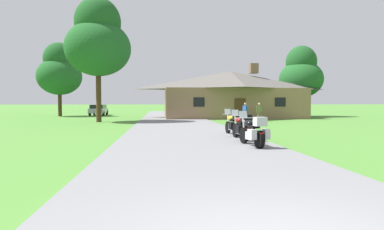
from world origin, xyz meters
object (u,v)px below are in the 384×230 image
bystander_olive_shirt_beside_signpost (259,111)px  tree_left_far (59,71)px  motorcycle_yellow_farthest_in_row (234,124)px  parked_silver_suv_far_left (99,109)px  bystander_blue_shirt_near_lodge (245,111)px  motorcycle_black_nearest_to_camera (254,132)px  tree_left_near (98,41)px  tree_right_of_lodge (301,74)px  motorcycle_red_second_in_row (242,127)px

bystander_olive_shirt_beside_signpost → tree_left_far: tree_left_far is taller
motorcycle_yellow_farthest_in_row → parked_silver_suv_far_left: bearing=106.8°
bystander_blue_shirt_near_lodge → motorcycle_yellow_farthest_in_row: bearing=-58.7°
motorcycle_black_nearest_to_camera → tree_left_near: tree_left_near is taller
tree_left_near → tree_right_of_lodge: bearing=21.9°
motorcycle_black_nearest_to_camera → bystander_olive_shirt_beside_signpost: bystander_olive_shirt_beside_signpost is taller
bystander_olive_shirt_beside_signpost → tree_left_far: 25.07m
motorcycle_yellow_farthest_in_row → bystander_olive_shirt_beside_signpost: bearing=61.2°
bystander_olive_shirt_beside_signpost → tree_left_near: 15.26m
motorcycle_yellow_farthest_in_row → tree_left_far: size_ratio=0.23×
tree_left_far → motorcycle_yellow_farthest_in_row: bearing=-57.7°
motorcycle_red_second_in_row → parked_silver_suv_far_left: (-11.66, 29.85, 0.17)m
bystander_blue_shirt_near_lodge → bystander_olive_shirt_beside_signpost: bearing=-9.5°
motorcycle_red_second_in_row → bystander_olive_shirt_beside_signpost: size_ratio=1.25×
motorcycle_yellow_farthest_in_row → tree_left_near: (-8.98, 12.88, 6.40)m
motorcycle_red_second_in_row → tree_left_near: bearing=116.6°
bystander_blue_shirt_near_lodge → bystander_olive_shirt_beside_signpost: 1.68m
tree_left_near → bystander_blue_shirt_near_lodge: bearing=1.9°
bystander_olive_shirt_beside_signpost → tree_right_of_lodge: bearing=-147.4°
motorcycle_red_second_in_row → motorcycle_yellow_farthest_in_row: 1.99m
bystander_blue_shirt_near_lodge → tree_right_of_lodge: 13.10m
motorcycle_yellow_farthest_in_row → bystander_olive_shirt_beside_signpost: size_ratio=1.25×
motorcycle_red_second_in_row → tree_left_near: (-8.88, 14.87, 6.40)m
tree_left_far → tree_left_near: tree_left_near is taller
motorcycle_yellow_farthest_in_row → parked_silver_suv_far_left: size_ratio=0.45×
motorcycle_yellow_farthest_in_row → motorcycle_black_nearest_to_camera: bearing=-99.1°
motorcycle_red_second_in_row → tree_left_near: tree_left_near is taller
tree_left_far → tree_left_near: 14.08m
motorcycle_black_nearest_to_camera → parked_silver_suv_far_left: (-11.53, 32.09, 0.17)m
tree_right_of_lodge → motorcycle_red_second_in_row: bearing=-119.2°
motorcycle_red_second_in_row → tree_left_far: bearing=115.9°
bystander_blue_shirt_near_lodge → parked_silver_suv_far_left: 21.52m
tree_left_far → parked_silver_suv_far_left: (4.08, 2.78, -4.70)m
motorcycle_yellow_farthest_in_row → tree_right_of_lodge: bearing=52.8°
tree_left_far → tree_left_near: size_ratio=0.84×
bystander_olive_shirt_beside_signpost → tree_right_of_lodge: 13.50m
motorcycle_red_second_in_row → parked_silver_suv_far_left: bearing=107.0°
motorcycle_red_second_in_row → tree_right_of_lodge: size_ratio=0.25×
motorcycle_yellow_farthest_in_row → tree_left_far: 30.06m
bystander_blue_shirt_near_lodge → tree_left_near: tree_left_near is taller
motorcycle_red_second_in_row → motorcycle_yellow_farthest_in_row: bearing=83.0°
motorcycle_black_nearest_to_camera → bystander_blue_shirt_near_lodge: (4.32, 17.54, 0.32)m
bystander_blue_shirt_near_lodge → tree_left_far: 23.60m
bystander_olive_shirt_beside_signpost → tree_left_near: size_ratio=0.16×
motorcycle_yellow_farthest_in_row → tree_left_near: size_ratio=0.19×
motorcycle_yellow_farthest_in_row → parked_silver_suv_far_left: (-11.75, 27.86, 0.17)m
motorcycle_red_second_in_row → tree_left_far: tree_left_far is taller
tree_right_of_lodge → tree_left_near: 23.96m
bystander_blue_shirt_near_lodge → bystander_olive_shirt_beside_signpost: (0.89, -1.42, 0.00)m
tree_left_near → parked_silver_suv_far_left: size_ratio=2.32×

